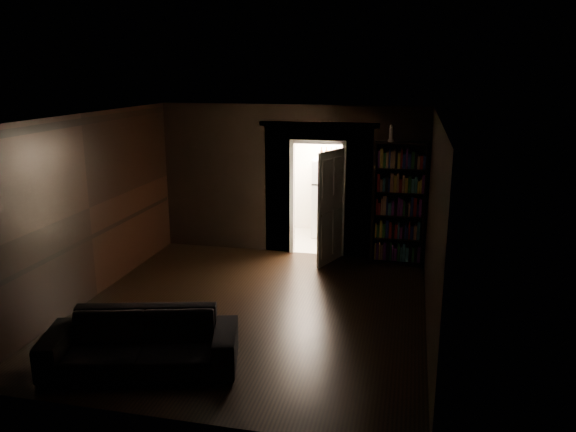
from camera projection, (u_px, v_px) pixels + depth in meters
name	position (u px, v px, depth m)	size (l,w,h in m)	color
ground	(251.00, 309.00, 8.23)	(5.50, 5.50, 0.00)	black
room_walls	(268.00, 183.00, 8.82)	(5.02, 5.61, 2.84)	black
kitchen_alcove	(327.00, 181.00, 11.47)	(2.20, 1.80, 2.60)	beige
sofa	(141.00, 334.00, 6.54)	(2.22, 0.96, 0.85)	black
bookshelf	(399.00, 204.00, 9.94)	(0.90, 0.32, 2.20)	black
refrigerator	(332.00, 197.00, 11.70)	(0.74, 0.68, 1.65)	white
door	(331.00, 208.00, 10.00)	(0.85, 0.05, 2.05)	white
figurine	(391.00, 133.00, 9.67)	(0.10, 0.10, 0.29)	silver
bottles	(334.00, 153.00, 11.41)	(0.58, 0.07, 0.24)	black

